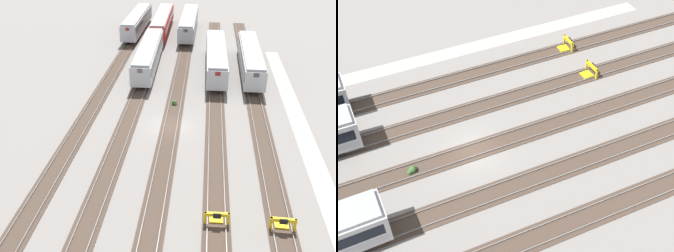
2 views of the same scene
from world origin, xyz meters
TOP-DOWN VIEW (x-y plane):
  - ground_plane at (0.00, 0.00)m, footprint 400.00×400.00m
  - service_walkway at (0.00, -14.53)m, footprint 54.00×2.00m
  - rail_track_nearest at (0.00, -10.02)m, footprint 90.00×2.23m
  - rail_track_near_inner at (0.00, -5.01)m, footprint 90.00×2.24m
  - rail_track_middle at (0.00, 0.00)m, footprint 90.00×2.24m
  - rail_track_far_inner at (0.00, 5.01)m, footprint 90.00×2.23m
  - rail_track_farthest at (0.00, 10.02)m, footprint 90.00×2.23m
  - bumper_stop_nearest_track at (-15.00, -10.03)m, footprint 1.37×2.01m
  - bumper_stop_near_inner_track at (-14.88, -5.00)m, footprint 1.37×2.01m
  - weed_clump at (5.52, 0.07)m, footprint 0.92×0.70m

SIDE VIEW (x-z plane):
  - ground_plane at x=0.00m, z-range 0.00..0.00m
  - service_walkway at x=0.00m, z-range 0.00..0.01m
  - rail_track_nearest at x=0.00m, z-range -0.06..0.15m
  - rail_track_near_inner at x=0.00m, z-range -0.06..0.15m
  - rail_track_middle at x=0.00m, z-range -0.06..0.15m
  - rail_track_far_inner at x=0.00m, z-range -0.06..0.15m
  - rail_track_farthest at x=0.00m, z-range -0.06..0.15m
  - weed_clump at x=5.52m, z-range -0.08..0.56m
  - bumper_stop_nearest_track at x=-15.00m, z-range -0.10..1.12m
  - bumper_stop_near_inner_track at x=-14.88m, z-range -0.10..1.12m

